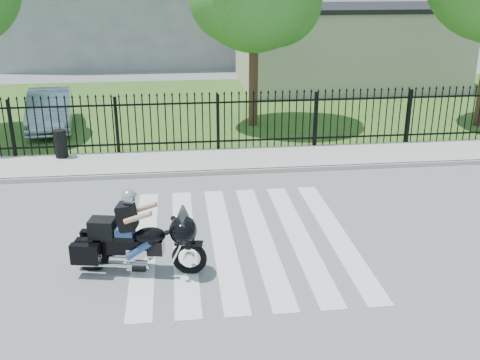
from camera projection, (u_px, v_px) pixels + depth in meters
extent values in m
plane|color=slate|center=(242.00, 240.00, 11.66)|extent=(120.00, 120.00, 0.00)
cube|color=#ADAAA3|center=(221.00, 161.00, 16.28)|extent=(40.00, 2.00, 0.12)
cube|color=#ADAAA3|center=(224.00, 172.00, 15.35)|extent=(40.00, 0.12, 0.12)
cube|color=#2D551D|center=(206.00, 107.00, 22.81)|extent=(40.00, 12.00, 0.02)
cube|color=black|center=(218.00, 141.00, 17.11)|extent=(26.00, 0.04, 0.05)
cube|color=black|center=(218.00, 103.00, 16.69)|extent=(26.00, 0.04, 0.05)
cylinder|color=#382316|center=(253.00, 67.00, 19.46)|extent=(0.32, 0.32, 4.16)
cube|color=#B5AE96|center=(347.00, 48.00, 26.69)|extent=(10.00, 6.00, 3.50)
cube|color=black|center=(350.00, 8.00, 26.04)|extent=(10.20, 6.20, 0.20)
torus|color=black|center=(189.00, 258.00, 10.27)|extent=(0.66, 0.25, 0.65)
torus|color=black|center=(91.00, 254.00, 10.40)|extent=(0.70, 0.27, 0.69)
cube|color=black|center=(130.00, 246.00, 10.27)|extent=(1.25, 0.46, 0.28)
ellipsoid|color=black|center=(150.00, 236.00, 10.17)|extent=(0.65, 0.48, 0.31)
cube|color=black|center=(119.00, 237.00, 10.22)|extent=(0.66, 0.41, 0.09)
cube|color=silver|center=(138.00, 254.00, 10.32)|extent=(0.43, 0.35, 0.28)
ellipsoid|color=black|center=(183.00, 230.00, 10.08)|extent=(0.63, 0.77, 0.51)
cube|color=black|center=(102.00, 228.00, 10.18)|extent=(0.51, 0.44, 0.34)
cube|color=navy|center=(125.00, 231.00, 10.17)|extent=(0.37, 0.34, 0.17)
sphere|color=#A1A2A8|center=(129.00, 197.00, 9.92)|extent=(0.27, 0.27, 0.27)
imported|color=#A1B2CB|center=(50.00, 110.00, 19.54)|extent=(1.93, 4.18, 1.33)
cylinder|color=black|center=(61.00, 144.00, 16.26)|extent=(0.41, 0.41, 0.81)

